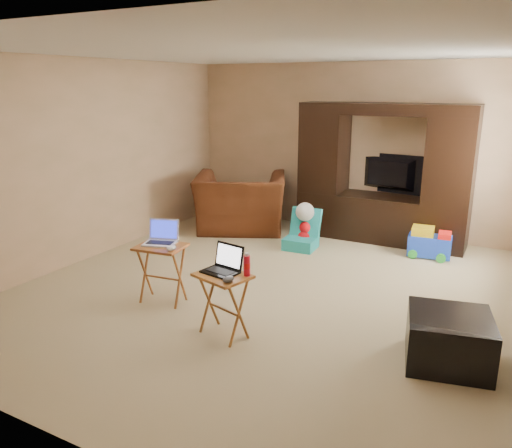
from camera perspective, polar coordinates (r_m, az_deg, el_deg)
The scene contains 19 objects.
floor at distance 5.55m, azimuth 0.98°, elevation -7.48°, with size 5.50×5.50×0.00m, color #C1B185.
ceiling at distance 5.11m, azimuth 1.12°, elevation 19.25°, with size 5.50×5.50×0.00m, color silver.
wall_back at distance 7.71m, azimuth 10.54°, elevation 8.49°, with size 5.00×5.00×0.00m, color tan.
wall_front at distance 3.08m, azimuth -23.09°, elevation -3.27°, with size 5.00×5.00×0.00m, color tan.
wall_left at distance 6.69m, azimuth -18.51°, elevation 6.88°, with size 5.50×5.50×0.00m, color tan.
entertainment_center at distance 7.27m, azimuth 14.32°, elevation 5.59°, with size 2.36×0.59×1.93m, color black.
television at distance 7.50m, azimuth 14.74°, elevation 5.55°, with size 0.98×0.13×0.57m, color black.
recliner at distance 7.63m, azimuth -1.77°, elevation 2.43°, with size 1.33×1.16×0.86m, color #4D2610.
child_rocker at distance 6.81m, azimuth 5.15°, elevation -0.61°, with size 0.42×0.47×0.55m, color teal, non-canonical shape.
plush_toy at distance 6.96m, azimuth 5.65°, elevation -1.11°, with size 0.32×0.27×0.36m, color red, non-canonical shape.
push_toy at distance 6.86m, azimuth 19.25°, elevation -1.97°, with size 0.54×0.39×0.41m, color blue, non-canonical shape.
ottoman at distance 4.39m, azimuth 21.16°, elevation -12.21°, with size 0.64×0.64×0.41m, color black.
tray_table_left at distance 5.23m, azimuth -10.68°, elevation -5.63°, with size 0.47×0.38×0.61m, color #A85528.
tray_table_right at distance 4.49m, azimuth -3.75°, elevation -9.25°, with size 0.45×0.36×0.58m, color #A65F28.
laptop_left at distance 5.13m, azimuth -10.97°, elevation -1.03°, with size 0.32×0.27×0.24m, color silver.
laptop_right at distance 4.37m, azimuth -4.15°, elevation -4.14°, with size 0.31×0.26×0.24m, color black.
mouse_left at distance 4.95m, azimuth -9.66°, elevation -2.72°, with size 0.08×0.12×0.05m, color silver.
mouse_right at distance 4.21m, azimuth -3.18°, elevation -6.31°, with size 0.08×0.12×0.05m, color #3F3E43.
water_bottle at distance 4.31m, azimuth -1.05°, elevation -4.79°, with size 0.06×0.06×0.18m, color red.
Camera 1 is at (2.33, -4.54, 2.19)m, focal length 35.00 mm.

